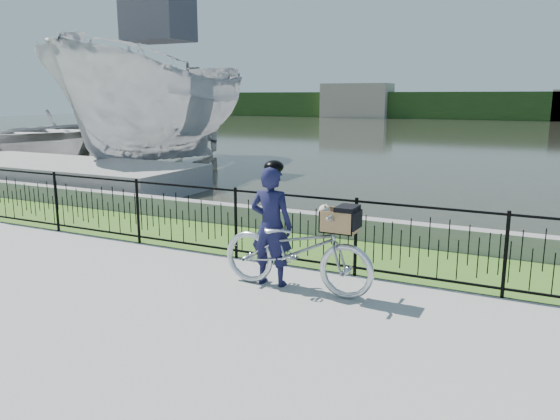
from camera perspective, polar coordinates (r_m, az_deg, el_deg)
The scene contains 12 objects.
ground at distance 7.08m, azimuth -4.29°, elevation -9.38°, with size 120.00×120.00×0.00m, color gray.
grass_strip at distance 9.29m, azimuth 3.94°, elevation -4.15°, with size 60.00×2.00×0.01m, color #3F6B21.
water at distance 38.89m, azimuth 21.57°, elevation 7.25°, with size 120.00×120.00×0.00m, color black.
quay_wall at distance 10.14m, azimuth 6.12°, elevation -1.68°, with size 60.00×0.30×0.40m, color gray.
fence at distance 8.26m, azimuth 1.32°, elevation -2.07°, with size 14.00×0.06×1.15m, color black, non-canonical shape.
far_treeline at distance 65.76m, azimuth 23.88°, elevation 9.93°, with size 120.00×6.00×3.00m, color #25441A.
far_building_left at distance 67.16m, azimuth 8.04°, elevation 11.25°, with size 8.00×4.00×4.00m, color #A79986.
dock at distance 17.58m, azimuth -23.60°, elevation 3.63°, with size 10.00×3.00×0.70m, color gray.
bicycle_rig at distance 7.26m, azimuth 1.81°, elevation -4.05°, with size 2.15×0.75×1.23m.
cyclist at distance 7.40m, azimuth -0.91°, elevation -1.49°, with size 0.62×0.43×1.72m.
boat_near at distance 20.31m, azimuth -12.25°, elevation 10.55°, with size 5.70×11.40×6.01m.
boat_far at distance 24.89m, azimuth -20.69°, elevation 7.50°, with size 8.28×10.59×2.00m.
Camera 1 is at (3.40, -5.66, 2.56)m, focal length 35.00 mm.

